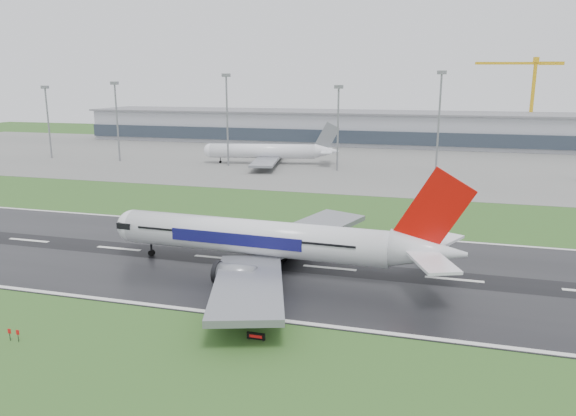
% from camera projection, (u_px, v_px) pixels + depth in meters
% --- Properties ---
extents(ground, '(520.00, 520.00, 0.00)m').
position_uv_depth(ground, '(119.00, 249.00, 101.48)').
color(ground, '#29531E').
rests_on(ground, ground).
extents(runway, '(400.00, 45.00, 0.10)m').
position_uv_depth(runway, '(119.00, 249.00, 101.47)').
color(runway, black).
rests_on(runway, ground).
extents(apron, '(400.00, 130.00, 0.08)m').
position_uv_depth(apron, '(293.00, 158.00, 218.68)').
color(apron, slate).
rests_on(apron, ground).
extents(terminal, '(240.00, 36.00, 15.00)m').
position_uv_depth(terminal, '(324.00, 128.00, 273.24)').
color(terminal, '#9698A1').
rests_on(terminal, ground).
extents(main_airliner, '(61.95, 59.24, 17.59)m').
position_uv_depth(main_airliner, '(276.00, 218.00, 88.21)').
color(main_airliner, white).
rests_on(main_airliner, runway).
extents(parked_airliner, '(59.49, 56.61, 15.18)m').
position_uv_depth(parked_airliner, '(268.00, 143.00, 203.01)').
color(parked_airliner, white).
rests_on(parked_airliner, apron).
extents(tower_crane, '(40.70, 13.78, 41.42)m').
position_uv_depth(tower_crane, '(532.00, 102.00, 258.78)').
color(tower_crane, gold).
rests_on(tower_crane, ground).
extents(runway_sign, '(2.31, 0.53, 1.04)m').
position_uv_depth(runway_sign, '(256.00, 337.00, 65.67)').
color(runway_sign, black).
rests_on(runway_sign, ground).
extents(floodmast_0, '(0.64, 0.64, 27.41)m').
position_uv_depth(floodmast_0, '(48.00, 124.00, 216.76)').
color(floodmast_0, gray).
rests_on(floodmast_0, ground).
extents(floodmast_1, '(0.64, 0.64, 29.00)m').
position_uv_depth(floodmast_1, '(117.00, 124.00, 208.42)').
color(floodmast_1, gray).
rests_on(floodmast_1, ground).
extents(floodmast_2, '(0.64, 0.64, 31.77)m').
position_uv_depth(floodmast_2, '(227.00, 122.00, 196.29)').
color(floodmast_2, gray).
rests_on(floodmast_2, ground).
extents(floodmast_3, '(0.64, 0.64, 27.90)m').
position_uv_depth(floodmast_3, '(338.00, 130.00, 186.15)').
color(floodmast_3, gray).
rests_on(floodmast_3, ground).
extents(floodmast_4, '(0.64, 0.64, 32.48)m').
position_uv_depth(floodmast_4, '(439.00, 126.00, 176.96)').
color(floodmast_4, gray).
rests_on(floodmast_4, ground).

